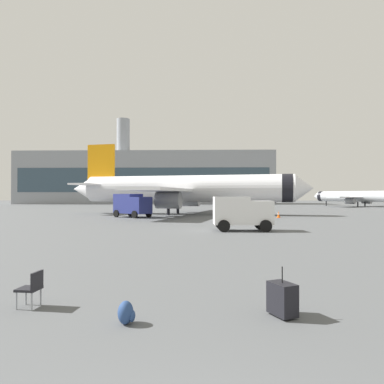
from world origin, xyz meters
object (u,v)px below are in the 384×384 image
safety_cone_outer (251,219)px  traveller_backpack (126,313)px  airplane_taxiing (357,196)px  service_truck (132,204)px  gate_chair (32,287)px  safety_cone_near (246,211)px  rolling_suitcase (282,299)px  airplane_at_gate (185,189)px  cargo_van (242,212)px  safety_cone_far (255,213)px  safety_cone_mid (279,215)px

safety_cone_outer → traveller_backpack: bearing=-102.7°
safety_cone_outer → traveller_backpack: 29.39m
airplane_taxiing → service_truck: 64.64m
safety_cone_outer → gate_chair: (-8.96, -27.63, 0.16)m
safety_cone_near → rolling_suitcase: size_ratio=0.74×
safety_cone_outer → service_truck: bearing=149.3°
safety_cone_near → service_truck: bearing=-145.9°
airplane_at_gate → cargo_van: bearing=-77.2°
airplane_at_gate → service_truck: size_ratio=6.91×
airplane_taxiing → rolling_suitcase: size_ratio=19.11×
cargo_van → gate_chair: size_ratio=5.21×
safety_cone_far → service_truck: bearing=-161.1°
cargo_van → gate_chair: cargo_van is taller
service_truck → safety_cone_mid: (17.92, -0.43, -1.22)m
airplane_at_gate → cargo_van: airplane_at_gate is taller
airplane_at_gate → service_truck: (-6.21, -7.40, -2.05)m
airplane_at_gate → rolling_suitcase: bearing=-84.4°
airplane_taxiing → safety_cone_outer: (-32.91, -52.96, -2.16)m
airplane_at_gate → safety_cone_far: (9.78, -1.92, -3.31)m
airplane_at_gate → service_truck: airplane_at_gate is taller
safety_cone_far → traveller_backpack: bearing=-101.9°
traveller_backpack → airplane_taxiing: bearing=64.2°
gate_chair → traveller_backpack: bearing=-22.6°
airplane_at_gate → traveller_backpack: 44.28m
safety_cone_near → gate_chair: size_ratio=0.95×
safety_cone_mid → gate_chair: gate_chair is taller
airplane_at_gate → rolling_suitcase: size_ratio=32.32×
airplane_at_gate → rolling_suitcase: airplane_at_gate is taller
traveller_backpack → gate_chair: gate_chair is taller
rolling_suitcase → safety_cone_far: bearing=82.5°
safety_cone_mid → gate_chair: (-13.29, -35.27, 0.11)m
cargo_van → rolling_suitcase: size_ratio=4.07×
safety_cone_far → rolling_suitcase: size_ratio=0.64×
cargo_van → safety_cone_outer: size_ratio=6.55×
cargo_van → safety_cone_mid: (6.22, 16.30, -1.06)m
airplane_taxiing → gate_chair: size_ratio=24.44×
safety_cone_outer → gate_chair: size_ratio=0.80×
safety_cone_far → traveller_backpack: (-8.86, -42.21, -0.11)m
safety_cone_far → airplane_at_gate: bearing=168.9°
rolling_suitcase → airplane_at_gate: bearing=95.6°
safety_cone_far → safety_cone_near: bearing=98.4°
cargo_van → safety_cone_far: size_ratio=6.37×
service_truck → cargo_van: size_ratio=1.15×
airplane_at_gate → safety_cone_mid: size_ratio=44.84×
safety_cone_near → safety_cone_mid: safety_cone_near is taller
safety_cone_far → gate_chair: size_ratio=0.82×
safety_cone_near → safety_cone_far: size_ratio=1.16×
airplane_taxiing → cargo_van: size_ratio=4.69×
service_truck → traveller_backpack: (7.12, -36.73, -1.37)m
rolling_suitcase → gate_chair: 5.85m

